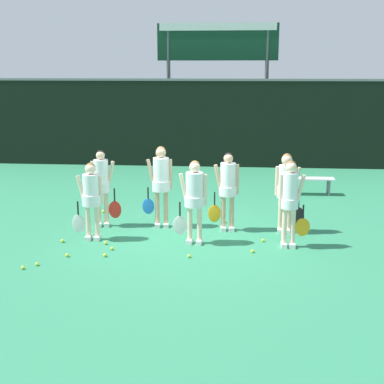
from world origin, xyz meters
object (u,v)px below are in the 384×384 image
object	(u,v)px
player_0	(91,195)
tennis_ball_11	(253,251)
tennis_ball_1	(106,243)
tennis_ball_6	(263,240)
player_2	(290,197)
bench_courtside	(305,180)
tennis_ball_2	(105,255)
tennis_ball_5	(23,268)
tennis_ball_9	(67,255)
tennis_ball_7	(63,241)
player_4	(161,179)
tennis_ball_10	(225,222)
player_3	(102,182)
player_1	(194,195)
scoreboard	(217,53)
player_5	(228,185)
player_6	(286,186)
tennis_ball_0	(189,256)
tennis_ball_4	(103,211)
tennis_ball_3	(112,248)
tennis_ball_8	(37,264)

from	to	relation	value
player_0	tennis_ball_11	distance (m)	3.47
tennis_ball_1	tennis_ball_6	world-z (taller)	tennis_ball_1
player_2	tennis_ball_6	size ratio (longest dim) A/B	26.56
bench_courtside	tennis_ball_2	world-z (taller)	bench_courtside
tennis_ball_5	tennis_ball_6	xyz separation A→B (m)	(4.32, 1.90, 0.00)
player_2	tennis_ball_11	world-z (taller)	player_2
tennis_ball_2	tennis_ball_11	bearing A→B (deg)	9.43
tennis_ball_9	tennis_ball_11	bearing A→B (deg)	8.49
tennis_ball_1	tennis_ball_7	size ratio (longest dim) A/B	0.98
player_4	bench_courtside	bearing A→B (deg)	37.45
bench_courtside	player_2	size ratio (longest dim) A/B	0.92
tennis_ball_2	tennis_ball_10	xyz separation A→B (m)	(2.21, 2.44, -0.00)
player_3	tennis_ball_10	distance (m)	2.94
player_1	player_2	bearing A→B (deg)	1.89
scoreboard	bench_courtside	size ratio (longest dim) A/B	3.14
tennis_ball_6	tennis_ball_10	distance (m)	1.53
player_5	player_6	world-z (taller)	player_6
player_4	tennis_ball_0	distance (m)	2.36
tennis_ball_4	tennis_ball_11	distance (m)	4.44
tennis_ball_6	player_5	bearing A→B (deg)	135.31
player_6	tennis_ball_3	size ratio (longest dim) A/B	25.68
player_1	bench_courtside	bearing A→B (deg)	62.54
player_3	tennis_ball_1	xyz separation A→B (m)	(0.36, -1.28, -0.98)
player_0	player_4	xyz separation A→B (m)	(1.30, 1.03, 0.14)
tennis_ball_5	tennis_ball_11	world-z (taller)	same
player_2	tennis_ball_0	size ratio (longest dim) A/B	26.76
tennis_ball_6	tennis_ball_8	xyz separation A→B (m)	(-4.14, -1.71, -0.00)
tennis_ball_2	tennis_ball_8	distance (m)	1.24
player_0	tennis_ball_0	world-z (taller)	player_0
tennis_ball_0	tennis_ball_4	distance (m)	3.82
player_6	tennis_ball_8	bearing A→B (deg)	-149.05
tennis_ball_10	player_4	bearing A→B (deg)	-164.43
tennis_ball_0	tennis_ball_9	bearing A→B (deg)	-176.30
player_3	scoreboard	bearing A→B (deg)	68.34
tennis_ball_1	tennis_ball_8	xyz separation A→B (m)	(-0.95, -1.27, -0.00)
player_5	tennis_ball_3	bearing A→B (deg)	-151.28
player_0	tennis_ball_7	bearing A→B (deg)	-157.13
player_4	tennis_ball_10	bearing A→B (deg)	9.37
tennis_ball_2	tennis_ball_10	bearing A→B (deg)	47.77
player_1	player_4	world-z (taller)	player_4
scoreboard	tennis_ball_6	distance (m)	10.63
tennis_ball_3	tennis_ball_7	distance (m)	1.18
player_3	tennis_ball_7	bearing A→B (deg)	-121.87
player_2	player_4	world-z (taller)	player_4
tennis_ball_4	player_4	bearing A→B (deg)	-33.00
tennis_ball_11	tennis_ball_6	bearing A→B (deg)	71.35
player_6	tennis_ball_1	size ratio (longest dim) A/B	25.46
tennis_ball_1	tennis_ball_2	xyz separation A→B (m)	(0.16, -0.71, 0.00)
player_2	tennis_ball_9	bearing A→B (deg)	-167.73
player_0	tennis_ball_6	distance (m)	3.65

